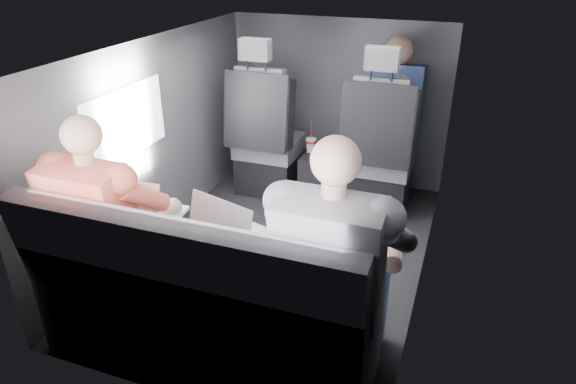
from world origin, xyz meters
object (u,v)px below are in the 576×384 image
(front_seat_right, at_px, (378,160))
(passenger_front_right, at_px, (393,106))
(front_seat_left, at_px, (267,146))
(rear_bench, at_px, (203,313))
(laptop_white, at_px, (140,211))
(water_bottle, at_px, (330,147))
(center_console, at_px, (321,174))
(laptop_black, at_px, (342,243))
(soda_cup, at_px, (311,145))
(passenger_rear_right, at_px, (337,268))
(passenger_rear_left, at_px, (114,225))
(laptop_silver, at_px, (229,230))

(front_seat_right, distance_m, passenger_front_right, 0.44)
(front_seat_left, distance_m, rear_bench, 1.96)
(rear_bench, xyz_separation_m, laptop_white, (-0.47, 0.25, 0.33))
(water_bottle, relative_size, laptop_white, 0.43)
(water_bottle, distance_m, laptop_white, 1.70)
(water_bottle, bearing_deg, center_console, 134.74)
(laptop_black, bearing_deg, passenger_front_right, 92.60)
(laptop_black, bearing_deg, soda_cup, 112.42)
(front_seat_right, relative_size, passenger_rear_right, 1.00)
(laptop_white, distance_m, passenger_rear_left, 0.16)
(front_seat_right, bearing_deg, soda_cup, -177.66)
(passenger_rear_right, bearing_deg, passenger_front_right, 93.34)
(center_console, relative_size, passenger_rear_left, 0.39)
(soda_cup, xyz_separation_m, passenger_front_right, (0.56, 0.28, 0.29))
(center_console, xyz_separation_m, water_bottle, (0.09, -0.09, 0.27))
(front_seat_left, relative_size, passenger_rear_left, 1.04)
(soda_cup, distance_m, laptop_silver, 1.66)
(passenger_rear_right, bearing_deg, laptop_black, 99.42)
(water_bottle, distance_m, laptop_black, 1.62)
(center_console, bearing_deg, laptop_silver, -88.67)
(laptop_white, height_order, passenger_front_right, passenger_front_right)
(laptop_white, bearing_deg, soda_cup, 76.22)
(front_seat_left, bearing_deg, rear_bench, -76.69)
(passenger_rear_right, distance_m, passenger_front_right, 2.07)
(front_seat_right, bearing_deg, passenger_front_right, 81.44)
(laptop_black, relative_size, passenger_rear_left, 0.34)
(passenger_rear_right, bearing_deg, front_seat_left, 120.38)
(water_bottle, bearing_deg, laptop_silver, -91.72)
(front_seat_right, relative_size, laptop_white, 3.38)
(rear_bench, height_order, laptop_black, rear_bench)
(passenger_rear_right, bearing_deg, center_console, 108.26)
(front_seat_right, bearing_deg, laptop_white, -119.18)
(soda_cup, distance_m, passenger_rear_left, 1.85)
(laptop_white, bearing_deg, water_bottle, 70.72)
(rear_bench, distance_m, passenger_rear_left, 0.62)
(water_bottle, bearing_deg, passenger_front_right, 37.49)
(laptop_silver, distance_m, passenger_front_right, 1.98)
(rear_bench, bearing_deg, laptop_black, 29.06)
(rear_bench, height_order, laptop_white, rear_bench)
(laptop_black, xyz_separation_m, passenger_rear_right, (0.04, -0.22, 0.01))
(laptop_white, relative_size, passenger_front_right, 0.44)
(front_seat_left, relative_size, water_bottle, 7.78)
(soda_cup, distance_m, laptop_black, 1.70)
(soda_cup, xyz_separation_m, water_bottle, (0.16, -0.03, 0.01))
(water_bottle, relative_size, passenger_rear_left, 0.13)
(front_seat_right, height_order, laptop_silver, front_seat_right)
(passenger_front_right, bearing_deg, passenger_rear_left, -116.03)
(front_seat_left, bearing_deg, front_seat_right, 0.00)
(laptop_silver, bearing_deg, passenger_rear_right, -13.73)
(laptop_black, height_order, passenger_rear_left, passenger_rear_left)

